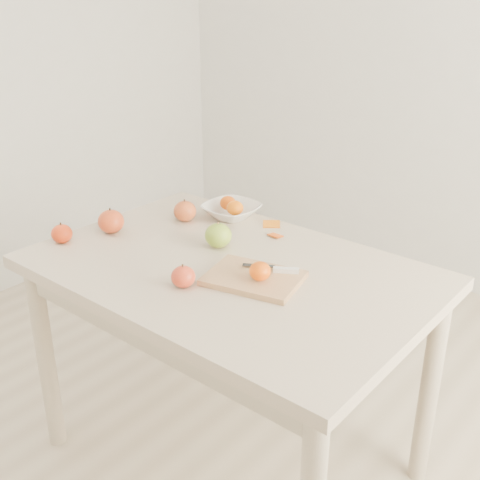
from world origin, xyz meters
The scene contains 15 objects.
ground centered at (0.00, 0.00, 0.00)m, with size 3.50×3.50×0.00m, color #C6B293.
table centered at (0.00, 0.00, 0.65)m, with size 1.20×0.80×0.75m.
cutting_board centered at (0.12, -0.03, 0.76)m, with size 0.27×0.19×0.02m, color tan.
board_tangerine centered at (0.15, -0.04, 0.80)m, with size 0.06×0.06×0.05m, color orange.
fruit_bowl centered at (-0.26, 0.31, 0.77)m, with size 0.20×0.20×0.05m, color white.
bowl_tangerine_near centered at (-0.29, 0.32, 0.80)m, with size 0.06×0.06×0.05m, color #D24307.
bowl_tangerine_far centered at (-0.23, 0.30, 0.80)m, with size 0.06×0.06×0.05m, color #E06307.
orange_peel_a centered at (-0.10, 0.34, 0.75)m, with size 0.06×0.04×0.00m, color #D2680E.
orange_peel_b centered at (-0.03, 0.27, 0.75)m, with size 0.04×0.04×0.00m, color #D34F0E.
paring_knife centered at (0.16, 0.04, 0.78)m, with size 0.16×0.09×0.01m.
apple_green centered at (-0.12, 0.09, 0.79)m, with size 0.09×0.09×0.08m, color #669E16.
apple_red_c centered at (-0.01, -0.18, 0.78)m, with size 0.07×0.07×0.06m, color #A00B17.
apple_red_d centered at (-0.54, -0.22, 0.78)m, with size 0.07×0.07×0.06m, color #980F05.
apple_red_b centered at (-0.48, -0.06, 0.79)m, with size 0.09×0.09×0.08m, color maroon.
apple_red_a centered at (-0.36, 0.18, 0.79)m, with size 0.08×0.08×0.07m, color #9D2B1B.
Camera 1 is at (1.07, -1.24, 1.55)m, focal length 45.00 mm.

